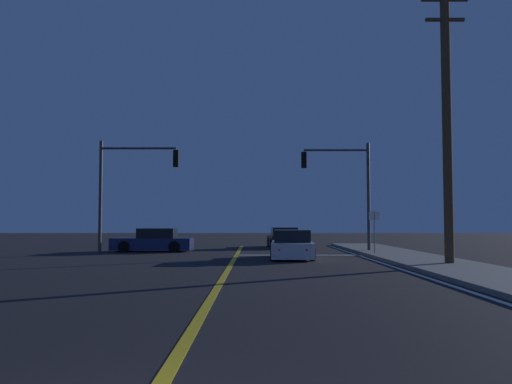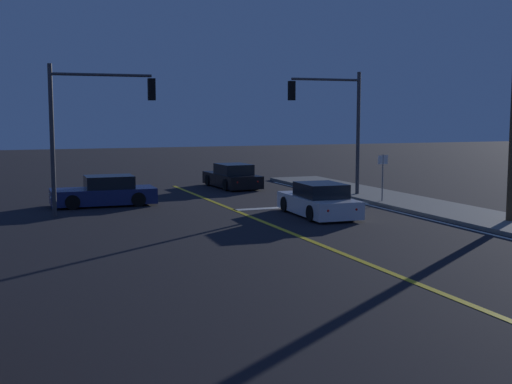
{
  "view_description": "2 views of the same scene",
  "coord_description": "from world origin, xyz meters",
  "px_view_note": "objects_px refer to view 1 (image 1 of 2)",
  "views": [
    {
      "loc": [
        1.0,
        -3.88,
        1.71
      ],
      "look_at": [
        0.9,
        18.92,
        2.96
      ],
      "focal_mm": 38.21,
      "sensor_mm": 36.0,
      "label": 1
    },
    {
      "loc": [
        -9.26,
        -2.45,
        4.03
      ],
      "look_at": [
        -1.03,
        18.84,
        1.39
      ],
      "focal_mm": 46.78,
      "sensor_mm": 36.0,
      "label": 2
    }
  ],
  "objects_px": {
    "car_following_oncoming_black": "(286,239)",
    "street_sign_corner": "(377,225)",
    "car_far_approaching_white": "(294,246)",
    "traffic_signal_near_right": "(347,180)",
    "traffic_signal_far_left": "(131,178)",
    "car_lead_oncoming_navy": "(156,241)",
    "utility_pole_right": "(449,120)"
  },
  "relations": [
    {
      "from": "car_following_oncoming_black",
      "to": "street_sign_corner",
      "type": "height_order",
      "value": "street_sign_corner"
    },
    {
      "from": "utility_pole_right",
      "to": "car_following_oncoming_black",
      "type": "bearing_deg",
      "value": 109.47
    },
    {
      "from": "car_following_oncoming_black",
      "to": "utility_pole_right",
      "type": "height_order",
      "value": "utility_pole_right"
    },
    {
      "from": "car_far_approaching_white",
      "to": "traffic_signal_near_right",
      "type": "bearing_deg",
      "value": 59.12
    },
    {
      "from": "car_lead_oncoming_navy",
      "to": "car_following_oncoming_black",
      "type": "height_order",
      "value": "same"
    },
    {
      "from": "car_far_approaching_white",
      "to": "utility_pole_right",
      "type": "bearing_deg",
      "value": -35.56
    },
    {
      "from": "car_far_approaching_white",
      "to": "traffic_signal_far_left",
      "type": "distance_m",
      "value": 9.82
    },
    {
      "from": "car_lead_oncoming_navy",
      "to": "traffic_signal_near_right",
      "type": "bearing_deg",
      "value": -95.34
    },
    {
      "from": "traffic_signal_near_right",
      "to": "street_sign_corner",
      "type": "distance_m",
      "value": 3.91
    },
    {
      "from": "car_following_oncoming_black",
      "to": "street_sign_corner",
      "type": "distance_m",
      "value": 9.91
    },
    {
      "from": "car_lead_oncoming_navy",
      "to": "utility_pole_right",
      "type": "xyz_separation_m",
      "value": [
        13.28,
        -10.68,
        5.06
      ]
    },
    {
      "from": "car_far_approaching_white",
      "to": "traffic_signal_near_right",
      "type": "xyz_separation_m",
      "value": [
        3.29,
        4.98,
        3.48
      ]
    },
    {
      "from": "traffic_signal_far_left",
      "to": "utility_pole_right",
      "type": "distance_m",
      "value": 16.38
    },
    {
      "from": "car_following_oncoming_black",
      "to": "utility_pole_right",
      "type": "distance_m",
      "value": 17.33
    },
    {
      "from": "car_far_approaching_white",
      "to": "street_sign_corner",
      "type": "relative_size",
      "value": 2.01
    },
    {
      "from": "car_lead_oncoming_navy",
      "to": "car_far_approaching_white",
      "type": "xyz_separation_m",
      "value": [
        7.58,
        -6.2,
        -0.0
      ]
    },
    {
      "from": "traffic_signal_near_right",
      "to": "street_sign_corner",
      "type": "height_order",
      "value": "traffic_signal_near_right"
    },
    {
      "from": "car_far_approaching_white",
      "to": "traffic_signal_near_right",
      "type": "height_order",
      "value": "traffic_signal_near_right"
    },
    {
      "from": "utility_pole_right",
      "to": "traffic_signal_far_left",
      "type": "bearing_deg",
      "value": 150.37
    },
    {
      "from": "car_following_oncoming_black",
      "to": "traffic_signal_near_right",
      "type": "xyz_separation_m",
      "value": [
        3.12,
        -6.16,
        3.48
      ]
    },
    {
      "from": "car_lead_oncoming_navy",
      "to": "traffic_signal_near_right",
      "type": "xyz_separation_m",
      "value": [
        10.88,
        -1.22,
        3.48
      ]
    },
    {
      "from": "traffic_signal_near_right",
      "to": "traffic_signal_far_left",
      "type": "relative_size",
      "value": 1.01
    },
    {
      "from": "street_sign_corner",
      "to": "car_following_oncoming_black",
      "type": "bearing_deg",
      "value": 114.71
    },
    {
      "from": "utility_pole_right",
      "to": "car_far_approaching_white",
      "type": "bearing_deg",
      "value": 141.82
    },
    {
      "from": "traffic_signal_far_left",
      "to": "utility_pole_right",
      "type": "relative_size",
      "value": 0.55
    },
    {
      "from": "car_following_oncoming_black",
      "to": "utility_pole_right",
      "type": "xyz_separation_m",
      "value": [
        5.52,
        -15.63,
        5.06
      ]
    },
    {
      "from": "utility_pole_right",
      "to": "street_sign_corner",
      "type": "bearing_deg",
      "value": 101.87
    },
    {
      "from": "car_following_oncoming_black",
      "to": "traffic_signal_far_left",
      "type": "xyz_separation_m",
      "value": [
        -8.65,
        -7.56,
        3.45
      ]
    },
    {
      "from": "car_far_approaching_white",
      "to": "traffic_signal_near_right",
      "type": "relative_size",
      "value": 0.75
    },
    {
      "from": "car_following_oncoming_black",
      "to": "street_sign_corner",
      "type": "xyz_separation_m",
      "value": [
        4.12,
        -8.96,
        0.95
      ]
    },
    {
      "from": "car_far_approaching_white",
      "to": "car_following_oncoming_black",
      "type": "bearing_deg",
      "value": 91.71
    },
    {
      "from": "car_lead_oncoming_navy",
      "to": "utility_pole_right",
      "type": "relative_size",
      "value": 0.42
    }
  ]
}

